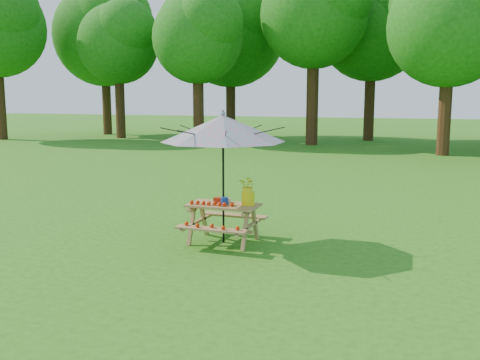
% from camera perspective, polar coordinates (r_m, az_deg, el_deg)
% --- Properties ---
extents(picnic_table, '(1.20, 1.32, 0.67)m').
position_cam_1_polar(picnic_table, '(9.15, -1.78, -4.69)').
color(picnic_table, '#916141').
rests_on(picnic_table, ground).
extents(patio_umbrella, '(2.77, 2.77, 2.25)m').
position_cam_1_polar(patio_umbrella, '(8.91, -1.82, 5.50)').
color(patio_umbrella, black).
rests_on(patio_umbrella, ground).
extents(produce_bins, '(0.29, 0.35, 0.13)m').
position_cam_1_polar(produce_bins, '(9.10, -1.84, -2.21)').
color(produce_bins, red).
rests_on(produce_bins, picnic_table).
extents(tomatoes_row, '(0.77, 0.13, 0.07)m').
position_cam_1_polar(tomatoes_row, '(8.96, -3.10, -2.51)').
color(tomatoes_row, red).
rests_on(tomatoes_row, picnic_table).
extents(flower_bucket, '(0.38, 0.36, 0.49)m').
position_cam_1_polar(flower_bucket, '(8.97, 0.87, -1.02)').
color(flower_bucket, yellow).
rests_on(flower_bucket, picnic_table).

